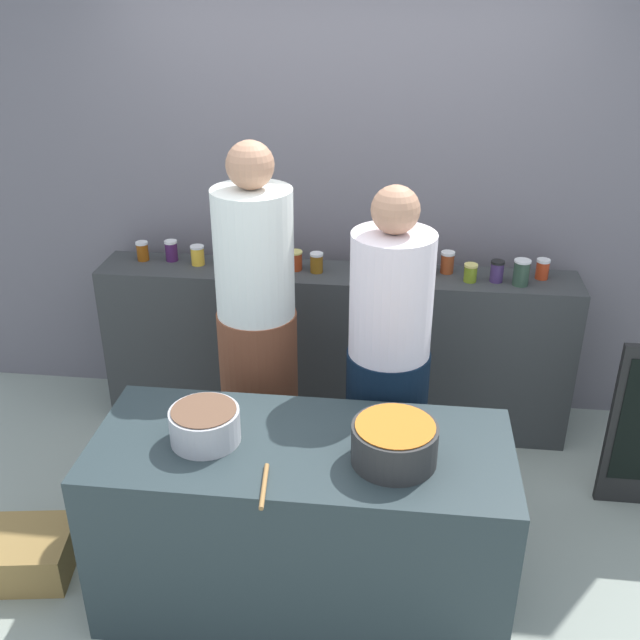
{
  "coord_description": "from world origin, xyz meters",
  "views": [
    {
      "loc": [
        0.36,
        -2.69,
        2.57
      ],
      "look_at": [
        0.0,
        0.35,
        1.05
      ],
      "focal_mm": 41.26,
      "sensor_mm": 36.0,
      "label": 1
    }
  ],
  "objects_px": {
    "preserve_jar_12": "(470,273)",
    "wooden_spoon": "(264,486)",
    "preserve_jar_9": "(396,264)",
    "cooking_pot_left": "(205,425)",
    "preserve_jar_2": "(198,255)",
    "bread_crate": "(23,554)",
    "preserve_jar_6": "(295,260)",
    "preserve_jar_14": "(521,272)",
    "preserve_jar_7": "(317,263)",
    "preserve_jar_8": "(376,259)",
    "cook_in_cap": "(387,382)",
    "preserve_jar_11": "(447,262)",
    "cooking_pot_center": "(394,443)",
    "preserve_jar_3": "(230,258)",
    "preserve_jar_4": "(256,260)",
    "preserve_jar_1": "(171,251)",
    "preserve_jar_15": "(542,269)",
    "cook_with_tongs": "(258,344)",
    "preserve_jar_5": "(274,257)",
    "preserve_jar_13": "(497,271)",
    "preserve_jar_0": "(143,251)",
    "preserve_jar_10": "(428,265)"
  },
  "relations": [
    {
      "from": "preserve_jar_3",
      "to": "preserve_jar_8",
      "type": "bearing_deg",
      "value": 1.37
    },
    {
      "from": "preserve_jar_8",
      "to": "cook_in_cap",
      "type": "bearing_deg",
      "value": -83.19
    },
    {
      "from": "preserve_jar_11",
      "to": "preserve_jar_13",
      "type": "height_order",
      "value": "preserve_jar_11"
    },
    {
      "from": "preserve_jar_6",
      "to": "bread_crate",
      "type": "distance_m",
      "value": 2.01
    },
    {
      "from": "preserve_jar_11",
      "to": "preserve_jar_12",
      "type": "xyz_separation_m",
      "value": [
        0.12,
        -0.11,
        -0.01
      ]
    },
    {
      "from": "preserve_jar_6",
      "to": "preserve_jar_3",
      "type": "bearing_deg",
      "value": 178.63
    },
    {
      "from": "preserve_jar_3",
      "to": "cook_with_tongs",
      "type": "relative_size",
      "value": 0.06
    },
    {
      "from": "preserve_jar_12",
      "to": "cook_in_cap",
      "type": "relative_size",
      "value": 0.06
    },
    {
      "from": "preserve_jar_0",
      "to": "cooking_pot_center",
      "type": "bearing_deg",
      "value": -45.3
    },
    {
      "from": "preserve_jar_11",
      "to": "preserve_jar_7",
      "type": "bearing_deg",
      "value": -173.83
    },
    {
      "from": "preserve_jar_2",
      "to": "preserve_jar_15",
      "type": "xyz_separation_m",
      "value": [
        1.93,
        0.02,
        -0.0
      ]
    },
    {
      "from": "preserve_jar_1",
      "to": "preserve_jar_3",
      "type": "xyz_separation_m",
      "value": [
        0.36,
        -0.04,
        -0.01
      ]
    },
    {
      "from": "preserve_jar_9",
      "to": "cooking_pot_left",
      "type": "relative_size",
      "value": 0.35
    },
    {
      "from": "preserve_jar_10",
      "to": "cooking_pot_center",
      "type": "distance_m",
      "value": 1.49
    },
    {
      "from": "preserve_jar_6",
      "to": "preserve_jar_14",
      "type": "bearing_deg",
      "value": -3.33
    },
    {
      "from": "preserve_jar_2",
      "to": "preserve_jar_5",
      "type": "xyz_separation_m",
      "value": [
        0.44,
        0.0,
        0.01
      ]
    },
    {
      "from": "preserve_jar_12",
      "to": "cooking_pot_left",
      "type": "height_order",
      "value": "preserve_jar_12"
    },
    {
      "from": "preserve_jar_2",
      "to": "preserve_jar_12",
      "type": "relative_size",
      "value": 1.13
    },
    {
      "from": "preserve_jar_13",
      "to": "preserve_jar_1",
      "type": "bearing_deg",
      "value": 177.13
    },
    {
      "from": "preserve_jar_14",
      "to": "cook_in_cap",
      "type": "relative_size",
      "value": 0.08
    },
    {
      "from": "preserve_jar_1",
      "to": "preserve_jar_6",
      "type": "relative_size",
      "value": 1.1
    },
    {
      "from": "wooden_spoon",
      "to": "preserve_jar_6",
      "type": "bearing_deg",
      "value": 94.56
    },
    {
      "from": "preserve_jar_7",
      "to": "preserve_jar_15",
      "type": "bearing_deg",
      "value": 2.54
    },
    {
      "from": "preserve_jar_12",
      "to": "preserve_jar_14",
      "type": "distance_m",
      "value": 0.27
    },
    {
      "from": "preserve_jar_2",
      "to": "cooking_pot_left",
      "type": "xyz_separation_m",
      "value": [
        0.41,
        -1.44,
        -0.15
      ]
    },
    {
      "from": "preserve_jar_13",
      "to": "preserve_jar_14",
      "type": "bearing_deg",
      "value": -14.82
    },
    {
      "from": "preserve_jar_14",
      "to": "cooking_pot_left",
      "type": "height_order",
      "value": "preserve_jar_14"
    },
    {
      "from": "preserve_jar_11",
      "to": "cook_in_cap",
      "type": "xyz_separation_m",
      "value": [
        -0.29,
        -0.89,
        -0.27
      ]
    },
    {
      "from": "cooking_pot_center",
      "to": "cook_in_cap",
      "type": "height_order",
      "value": "cook_in_cap"
    },
    {
      "from": "preserve_jar_15",
      "to": "cook_with_tongs",
      "type": "distance_m",
      "value": 1.62
    },
    {
      "from": "preserve_jar_2",
      "to": "bread_crate",
      "type": "xyz_separation_m",
      "value": [
        -0.51,
        -1.44,
        -0.94
      ]
    },
    {
      "from": "preserve_jar_12",
      "to": "wooden_spoon",
      "type": "relative_size",
      "value": 0.4
    },
    {
      "from": "preserve_jar_3",
      "to": "preserve_jar_11",
      "type": "height_order",
      "value": "preserve_jar_11"
    },
    {
      "from": "preserve_jar_2",
      "to": "preserve_jar_13",
      "type": "height_order",
      "value": "preserve_jar_13"
    },
    {
      "from": "preserve_jar_4",
      "to": "wooden_spoon",
      "type": "distance_m",
      "value": 1.73
    },
    {
      "from": "cook_in_cap",
      "to": "bread_crate",
      "type": "relative_size",
      "value": 3.86
    },
    {
      "from": "preserve_jar_11",
      "to": "cooking_pot_center",
      "type": "height_order",
      "value": "preserve_jar_11"
    },
    {
      "from": "preserve_jar_7",
      "to": "preserve_jar_14",
      "type": "bearing_deg",
      "value": -2.53
    },
    {
      "from": "preserve_jar_6",
      "to": "preserve_jar_9",
      "type": "xyz_separation_m",
      "value": [
        0.57,
        0.02,
        -0.0
      ]
    },
    {
      "from": "preserve_jar_13",
      "to": "preserve_jar_0",
      "type": "bearing_deg",
      "value": 177.78
    },
    {
      "from": "preserve_jar_14",
      "to": "wooden_spoon",
      "type": "relative_size",
      "value": 0.58
    },
    {
      "from": "preserve_jar_7",
      "to": "preserve_jar_12",
      "type": "distance_m",
      "value": 0.84
    },
    {
      "from": "preserve_jar_3",
      "to": "cooking_pot_center",
      "type": "height_order",
      "value": "preserve_jar_3"
    },
    {
      "from": "preserve_jar_9",
      "to": "bread_crate",
      "type": "distance_m",
      "value": 2.37
    },
    {
      "from": "preserve_jar_5",
      "to": "preserve_jar_6",
      "type": "xyz_separation_m",
      "value": [
        0.12,
        -0.01,
        -0.01
      ]
    },
    {
      "from": "preserve_jar_3",
      "to": "preserve_jar_2",
      "type": "bearing_deg",
      "value": 179.64
    },
    {
      "from": "preserve_jar_4",
      "to": "preserve_jar_6",
      "type": "height_order",
      "value": "same"
    },
    {
      "from": "preserve_jar_6",
      "to": "preserve_jar_12",
      "type": "bearing_deg",
      "value": -3.25
    },
    {
      "from": "preserve_jar_11",
      "to": "preserve_jar_12",
      "type": "height_order",
      "value": "preserve_jar_11"
    },
    {
      "from": "preserve_jar_15",
      "to": "cook_in_cap",
      "type": "distance_m",
      "value": 1.21
    }
  ]
}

